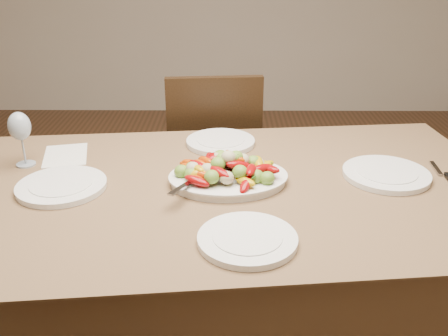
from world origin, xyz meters
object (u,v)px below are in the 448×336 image
Objects in this scene: plate_near at (247,240)px; plate_right at (386,174)px; plate_left at (62,186)px; wine_glass at (21,138)px; plate_far at (221,142)px; chair_far at (213,162)px; dining_table at (224,282)px; serving_platter at (228,180)px.

plate_right is at bearing 40.25° from plate_near.
plate_left is 1.37× the size of wine_glass.
wine_glass is (-0.76, 0.49, 0.09)m from plate_near.
plate_far and plate_near have the same top height.
plate_right is at bearing -27.45° from plate_far.
chair_far reaches higher than plate_right.
plate_left is 1.06× the size of plate_far.
plate_far is 0.69m from plate_near.
chair_far reaches higher than plate_near.
plate_near is (0.58, -0.31, 0.00)m from plate_left.
plate_far is (-0.02, 0.36, 0.39)m from dining_table.
serving_platter is at bearing 98.05° from plate_near.
plate_right is 1.08× the size of plate_far.
dining_table is 0.51m from plate_near.
plate_far is at bearing 92.58° from dining_table.
dining_table is 4.96× the size of serving_platter.
plate_left is at bearing -45.20° from wine_glass.
dining_table is 0.53m from plate_far.
chair_far is at bearing 94.33° from dining_table.
wine_glass reaches higher than plate_near.
plate_right is (0.52, 0.05, -0.00)m from serving_platter.
plate_near is 1.28× the size of wine_glass.
plate_far is 1.01× the size of plate_near.
chair_far reaches higher than serving_platter.
plate_near is (0.06, -0.33, 0.39)m from dining_table.
chair_far is at bearing 96.18° from plate_near.
wine_glass is at bearing 167.32° from dining_table.
chair_far is 1.02m from plate_right.
plate_right is at bearing 123.08° from chair_far.
plate_left is 0.98× the size of plate_right.
dining_table is 8.98× the size of wine_glass.
dining_table is at bearing -172.57° from plate_right.
plate_left is 0.63m from plate_far.
dining_table is 0.67m from plate_right.
plate_right is 0.62m from plate_near.
plate_near is (0.05, -0.35, -0.00)m from serving_platter.
dining_table is at bearing -12.68° from wine_glass.
plate_right is at bearing 7.43° from dining_table.
serving_platter is 0.53m from plate_right.
dining_table is at bearing 100.79° from plate_near.
serving_platter is 1.41× the size of plate_far.
dining_table is at bearing 89.26° from chair_far.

